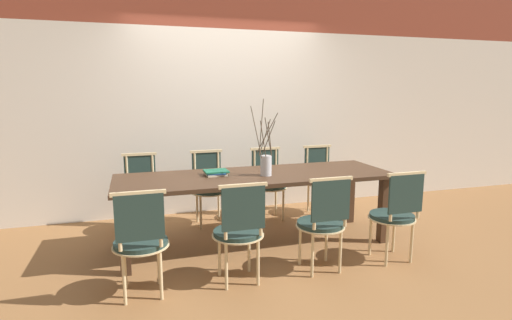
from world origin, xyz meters
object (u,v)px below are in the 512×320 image
(chair_far_center, at_px, (268,181))
(vase_centerpiece, at_px, (266,163))
(chair_near_center, at_px, (323,220))
(book_stack, at_px, (216,173))
(dining_table, at_px, (256,183))

(chair_far_center, distance_m, vase_centerpiece, 1.01)
(chair_near_center, height_order, book_stack, chair_near_center)
(dining_table, height_order, book_stack, book_stack)
(chair_far_center, distance_m, book_stack, 1.10)
(chair_near_center, xyz_separation_m, book_stack, (-0.77, 0.88, 0.29))
(vase_centerpiece, bearing_deg, chair_near_center, -68.04)
(dining_table, xyz_separation_m, book_stack, (-0.40, 0.09, 0.11))
(chair_near_center, relative_size, chair_far_center, 1.00)
(chair_far_center, xyz_separation_m, vase_centerpiece, (-0.32, -0.87, 0.39))
(dining_table, bearing_deg, book_stack, 167.06)
(chair_near_center, xyz_separation_m, chair_far_center, (0.04, 1.58, 0.00))
(chair_near_center, xyz_separation_m, vase_centerpiece, (-0.29, 0.72, 0.39))
(dining_table, relative_size, book_stack, 11.72)
(book_stack, bearing_deg, chair_near_center, -49.05)
(chair_near_center, bearing_deg, dining_table, 115.00)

